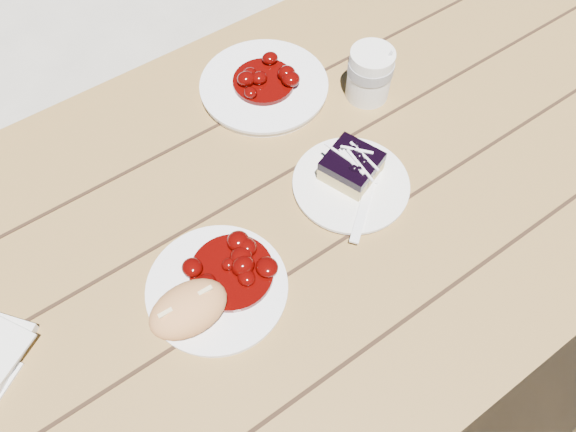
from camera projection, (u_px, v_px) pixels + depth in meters
ground at (271, 374)px, 1.53m from camera, size 60.00×60.00×0.00m
picnic_table at (262, 281)px, 1.03m from camera, size 2.00×1.55×0.75m
main_plate at (217, 289)px, 0.84m from camera, size 0.21×0.21×0.02m
goulash_stew at (231, 267)px, 0.83m from camera, size 0.13×0.13×0.04m
bread_roll at (188, 309)px, 0.78m from camera, size 0.12×0.08×0.06m
dessert_plate at (351, 185)px, 0.95m from camera, size 0.19×0.19×0.01m
blueberry_cake at (351, 166)px, 0.93m from camera, size 0.11×0.11×0.05m
fork_dessert at (363, 210)px, 0.91m from camera, size 0.14×0.12×0.00m
coffee_cup at (370, 74)px, 1.02m from camera, size 0.08×0.08×0.10m
second_plate at (264, 87)px, 1.06m from camera, size 0.24×0.24×0.02m
second_stew at (264, 75)px, 1.04m from camera, size 0.12×0.12×0.04m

